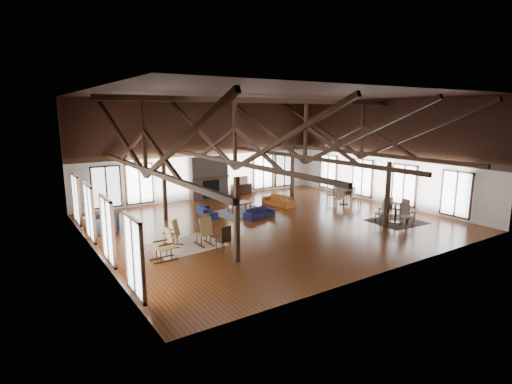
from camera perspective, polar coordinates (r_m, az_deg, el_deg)
floor at (r=19.31m, az=2.24°, el=-4.42°), size 16.00×16.00×0.00m
ceiling at (r=18.61m, az=2.39°, el=13.67°), size 16.00×14.00×0.02m
wall_back at (r=24.72m, az=-7.22°, el=6.02°), size 16.00×0.02×6.00m
wall_front at (r=13.71m, az=19.60°, el=1.32°), size 16.00×0.02×6.00m
wall_left at (r=15.53m, az=-22.47°, el=2.22°), size 0.02×14.00×6.00m
wall_right at (r=24.24m, az=17.96°, el=5.47°), size 0.02×14.00×6.00m
roof_truss at (r=18.63m, az=2.34°, el=7.60°), size 15.60×14.07×3.14m
post_grid at (r=18.95m, az=2.28°, el=0.02°), size 8.16×7.16×3.05m
fireplace at (r=24.64m, az=-6.78°, el=2.00°), size 2.50×0.69×2.60m
ceiling_fan at (r=18.16m, az=5.47°, el=6.53°), size 1.60×1.60×0.75m
sofa_navy_front at (r=20.20m, az=0.49°, el=-2.99°), size 1.77×0.97×0.49m
sofa_navy_left at (r=20.62m, az=-7.05°, el=-2.70°), size 1.96×1.09×0.54m
sofa_orange at (r=22.83m, az=3.20°, el=-1.23°), size 2.07×1.10×0.57m
coffee_table at (r=21.38m, az=-2.41°, el=-1.66°), size 1.40×0.88×0.50m
vase at (r=21.31m, az=-2.69°, el=-1.26°), size 0.24×0.24×0.20m
armchair at (r=18.87m, az=-20.66°, el=-4.31°), size 1.46×1.37×0.77m
side_table_lamp at (r=19.38m, az=-22.70°, el=-3.87°), size 0.46×0.46×1.19m
rocking_chair_a at (r=16.16m, az=-11.73°, el=-5.87°), size 0.93×0.92×1.10m
rocking_chair_b at (r=16.07m, az=-7.32°, el=-5.69°), size 0.52×0.92×1.17m
rocking_chair_c at (r=14.81m, az=-12.70°, el=-7.35°), size 0.92×0.53×1.18m
side_chair_a at (r=17.46m, az=-7.05°, el=-4.29°), size 0.56×0.56×0.96m
side_chair_b at (r=15.08m, az=-4.52°, el=-6.51°), size 0.51×0.51×1.07m
cafe_table_near at (r=20.36m, az=19.34°, el=-2.64°), size 2.15×2.15×1.10m
cafe_table_far at (r=23.70m, az=12.46°, el=-0.43°), size 2.02×2.02×1.05m
cup_near at (r=20.21m, az=19.30°, el=-1.89°), size 0.13×0.13×0.10m
cup_far at (r=23.64m, az=12.69°, el=0.22°), size 0.16×0.16×0.10m
tv_console at (r=26.01m, az=-2.11°, el=0.41°), size 1.31×0.49×0.66m
television at (r=25.88m, az=-2.20°, el=1.70°), size 0.94×0.15×0.54m
rug_tan at (r=16.32m, az=-10.04°, el=-7.52°), size 3.03×2.52×0.01m
rug_navy at (r=21.34m, az=-2.00°, el=-2.88°), size 3.18×2.52×0.01m
rug_dark at (r=20.67m, az=19.39°, el=-3.99°), size 2.47×2.27×0.01m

